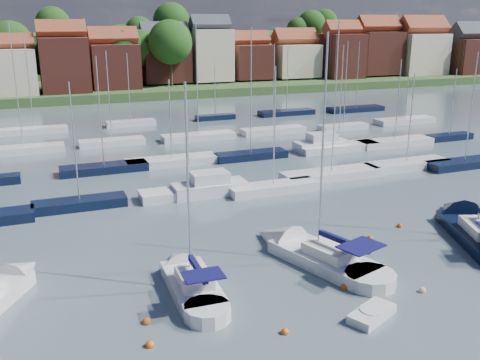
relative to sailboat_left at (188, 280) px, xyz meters
name	(u,v)px	position (x,y,z in m)	size (l,w,h in m)	color
ground	(201,146)	(12.14, 36.60, -0.36)	(260.00, 260.00, 0.00)	#4A5B64
sailboat_left	(188,280)	(0.00, 0.00, 0.00)	(2.93, 10.09, 13.69)	silver
sailboat_centre	(307,252)	(8.85, 1.04, -0.01)	(6.81, 12.58, 16.52)	silver
sailboat_navy	(469,226)	(23.01, 0.75, -0.02)	(8.37, 13.99, 18.76)	black
tender	(372,314)	(8.39, -7.39, -0.11)	(3.33, 2.55, 0.65)	silver
buoy_a	(150,346)	(-3.62, -5.61, -0.36)	(0.47, 0.47, 0.47)	#D85914
buoy_b	(285,334)	(3.25, -7.03, -0.36)	(0.43, 0.43, 0.43)	#D85914
buoy_c	(345,288)	(8.87, -3.92, -0.36)	(0.54, 0.54, 0.54)	#D85914
buoy_d	(422,292)	(12.99, -6.00, -0.36)	(0.43, 0.43, 0.43)	beige
buoy_e	(400,227)	(18.39, 3.31, -0.36)	(0.42, 0.42, 0.42)	#D85914
buoy_g	(370,240)	(14.72, 2.00, -0.36)	(0.53, 0.53, 0.53)	#D85914
buoy_h	(147,323)	(-3.34, -3.39, -0.36)	(0.46, 0.46, 0.46)	#D85914
marina_field	(227,149)	(14.05, 31.75, 0.07)	(79.62, 41.41, 15.93)	silver
far_shore_town	(112,61)	(14.37, 129.27, 4.24)	(212.46, 90.00, 22.27)	#374D26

